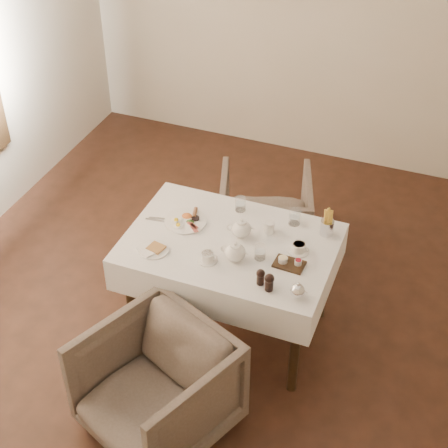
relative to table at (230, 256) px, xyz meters
name	(u,v)px	position (x,y,z in m)	size (l,w,h in m)	color
table	(230,256)	(0.00, 0.00, 0.00)	(1.28, 0.88, 0.75)	black
armchair_near	(156,388)	(-0.10, -0.88, -0.30)	(0.73, 0.75, 0.69)	brown
armchair_far	(265,213)	(-0.06, 0.91, -0.33)	(0.66, 0.68, 0.62)	brown
breakfast_plate	(186,220)	(-0.33, 0.09, 0.13)	(0.27, 0.27, 0.03)	white
side_plate	(152,250)	(-0.41, -0.25, 0.12)	(0.20, 0.18, 0.02)	white
teapot_centre	(241,228)	(0.04, 0.07, 0.18)	(0.17, 0.13, 0.13)	white
teapot_front	(235,251)	(0.09, -0.15, 0.18)	(0.17, 0.13, 0.14)	white
creamer	(269,227)	(0.19, 0.18, 0.16)	(0.06, 0.06, 0.07)	white
teacup_near	(207,257)	(-0.06, -0.21, 0.14)	(0.12, 0.12, 0.06)	white
teacup_far	(299,248)	(0.42, 0.06, 0.15)	(0.13, 0.13, 0.06)	white
glass_left	(240,204)	(-0.05, 0.33, 0.16)	(0.07, 0.07, 0.10)	silver
glass_mid	(260,252)	(0.22, -0.08, 0.16)	(0.07, 0.07, 0.09)	silver
glass_right	(295,217)	(0.31, 0.32, 0.17)	(0.07, 0.07, 0.10)	silver
condiment_board	(289,263)	(0.40, -0.08, 0.13)	(0.19, 0.13, 0.05)	black
pepper_mill_left	(261,277)	(0.29, -0.29, 0.17)	(0.05, 0.05, 0.10)	black
pepper_mill_right	(269,282)	(0.35, -0.32, 0.17)	(0.06, 0.06, 0.11)	black
silver_pot	(298,290)	(0.52, -0.32, 0.17)	(0.10, 0.08, 0.11)	white
fries_cup	(327,224)	(0.53, 0.29, 0.20)	(0.08, 0.08, 0.18)	silver
cutlery_fork	(164,219)	(-0.47, 0.06, 0.12)	(0.02, 0.19, 0.00)	silver
cutlery_knife	(160,221)	(-0.49, 0.03, 0.12)	(0.02, 0.20, 0.00)	silver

